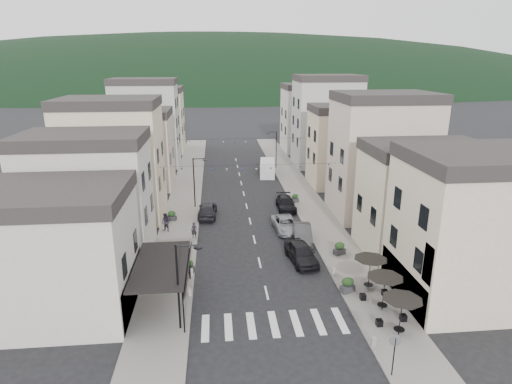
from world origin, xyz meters
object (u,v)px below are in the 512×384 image
parked_car_a (301,253)px  delivery_van (267,167)px  parked_car_c (286,224)px  pedestrian_b (166,222)px  parked_car_e (207,210)px  parked_car_b (302,233)px  parked_car_d (286,204)px  pedestrian_a (194,230)px

parked_car_a → delivery_van: (0.60, 28.94, 0.42)m
parked_car_c → pedestrian_b: pedestrian_b is taller
parked_car_c → parked_car_e: 9.33m
parked_car_b → parked_car_e: (-9.18, 7.54, 0.07)m
parked_car_e → pedestrian_b: pedestrian_b is taller
parked_car_b → pedestrian_b: bearing=172.6°
parked_car_d → pedestrian_a: pedestrian_a is taller
parked_car_e → parked_car_d: bearing=-167.1°
parked_car_c → pedestrian_b: (-12.09, 0.66, 0.39)m
parked_car_a → parked_car_b: size_ratio=1.05×
parked_car_d → parked_car_e: 9.23m
delivery_van → pedestrian_b: 24.77m
parked_car_d → parked_car_a: bearing=-92.9°
parked_car_d → pedestrian_b: 14.40m
parked_car_c → pedestrian_a: (-9.19, -1.25, 0.21)m
parked_car_c → delivery_van: 21.83m
parked_car_a → parked_car_d: (0.90, 13.55, -0.12)m
parked_car_e → delivery_van: size_ratio=0.89×
parked_car_c → parked_car_a: bearing=-93.4°
parked_car_b → parked_car_c: (-1.19, 2.72, -0.08)m
parked_car_e → pedestrian_b: bearing=48.4°
parked_car_c → parked_car_d: size_ratio=1.01×
parked_car_b → delivery_van: size_ratio=0.84×
parked_car_b → pedestrian_b: (-13.29, 3.37, 0.31)m
parked_car_d → parked_car_e: size_ratio=1.00×
parked_car_b → parked_car_e: 11.88m
parked_car_c → pedestrian_a: bearing=-177.3°
parked_car_e → pedestrian_a: size_ratio=3.16×
parked_car_d → pedestrian_b: size_ratio=2.56×
parked_car_a → parked_car_e: parked_car_e is taller
parked_car_e → parked_car_b: bearing=143.6°
parked_car_c → parked_car_d: bearing=75.3°
parked_car_a → parked_car_c: (-0.20, 7.13, -0.15)m
parked_car_b → parked_car_d: (-0.09, 9.13, -0.06)m
delivery_van → pedestrian_a: size_ratio=3.54×
parked_car_e → delivery_van: delivery_van is taller
delivery_van → parked_car_b: bearing=-82.1°
parked_car_b → delivery_van: delivery_van is taller
parked_car_a → parked_car_b: bearing=69.7°
pedestrian_a → pedestrian_b: pedestrian_b is taller
parked_car_e → pedestrian_b: size_ratio=2.57×
delivery_van → parked_car_c: bearing=-85.1°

